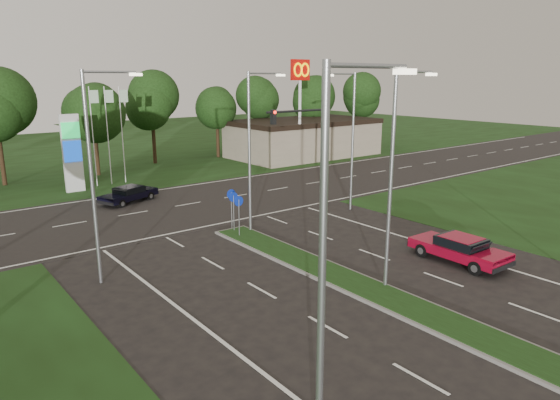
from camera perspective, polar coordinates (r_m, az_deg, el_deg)
ground at (r=18.45m, az=25.07°, el=-15.67°), size 160.00×160.00×0.00m
verge_far at (r=64.07m, az=-24.38°, el=4.82°), size 160.00×50.00×0.02m
cross_road at (r=35.20m, az=-11.90°, el=-0.74°), size 160.00×12.00×0.02m
median_kerb at (r=20.23m, az=14.81°, el=-11.89°), size 2.00×26.00×0.12m
commercial_building at (r=56.80m, az=2.72°, el=7.07°), size 16.00×9.00×4.00m
streetlight_median_near at (r=20.62m, az=12.96°, el=3.41°), size 2.53×0.22×9.00m
streetlight_median_far at (r=27.93m, az=-3.19°, el=6.40°), size 2.53×0.22×9.00m
streetlight_left_near at (r=10.04m, az=5.69°, el=-7.29°), size 2.53×0.22×9.00m
streetlight_left_far at (r=22.03m, az=-20.33°, el=3.55°), size 2.53×0.22×9.00m
streetlight_right_far at (r=32.98m, az=8.08°, el=7.43°), size 2.53×0.22×9.00m
traffic_signal at (r=33.35m, az=3.64°, el=6.87°), size 5.10×0.42×7.00m
median_signs at (r=28.34m, az=-5.22°, el=-0.46°), size 1.16×1.76×2.38m
gas_pylon at (r=41.64m, az=-22.42°, el=5.23°), size 5.80×1.26×8.00m
mcdonalds_sign at (r=50.75m, az=2.33°, el=13.04°), size 2.20×0.47×10.40m
treeline_far at (r=49.02m, az=-20.67°, el=10.81°), size 6.00×6.00×9.90m
red_sedan at (r=25.61m, az=19.80°, el=-5.22°), size 2.04×4.67×1.27m
navy_sedan at (r=37.10m, az=-16.90°, el=0.67°), size 4.48×3.06×1.14m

